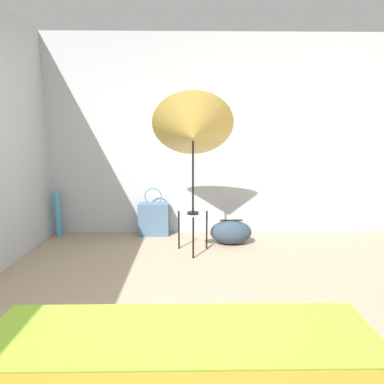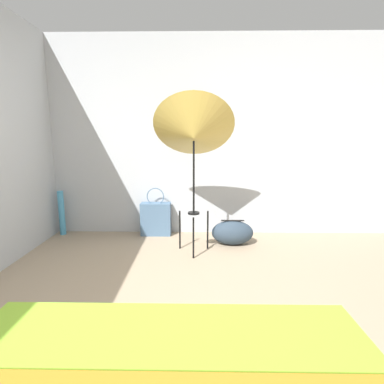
% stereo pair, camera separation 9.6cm
% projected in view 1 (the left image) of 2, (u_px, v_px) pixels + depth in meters
% --- Properties ---
extents(ground_plane, '(14.00, 14.00, 0.00)m').
position_uv_depth(ground_plane, '(180.00, 374.00, 1.68)').
color(ground_plane, gray).
extents(wall_back, '(8.00, 0.05, 2.60)m').
position_uv_depth(wall_back, '(184.00, 138.00, 3.96)').
color(wall_back, '#B7BCC1').
rests_on(wall_back, ground_plane).
extents(photo_umbrella, '(0.90, 0.76, 1.76)m').
position_uv_depth(photo_umbrella, '(193.00, 132.00, 3.22)').
color(photo_umbrella, black).
rests_on(photo_umbrella, ground_plane).
extents(tote_bag, '(0.40, 0.17, 0.64)m').
position_uv_depth(tote_bag, '(154.00, 219.00, 4.01)').
color(tote_bag, slate).
rests_on(tote_bag, ground_plane).
extents(duffel_bag, '(0.51, 0.30, 0.31)m').
position_uv_depth(duffel_bag, '(231.00, 232.00, 3.70)').
color(duffel_bag, '#2D3D4C').
rests_on(duffel_bag, ground_plane).
extents(paper_roll, '(0.08, 0.08, 0.60)m').
position_uv_depth(paper_roll, '(58.00, 214.00, 3.97)').
color(paper_roll, '#4CA3D1').
rests_on(paper_roll, ground_plane).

